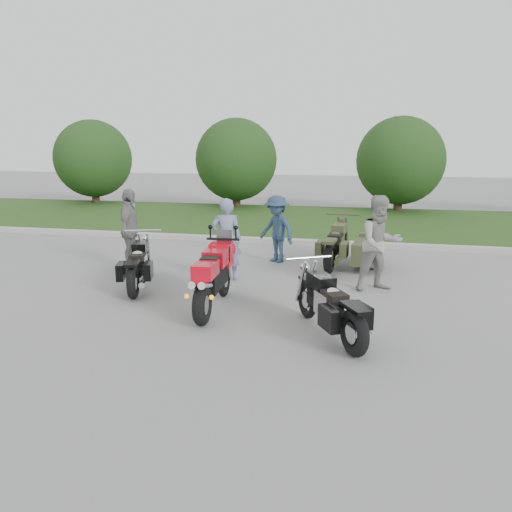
% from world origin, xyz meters
% --- Properties ---
extents(ground, '(80.00, 80.00, 0.00)m').
position_xyz_m(ground, '(0.00, 0.00, 0.00)').
color(ground, gray).
rests_on(ground, ground).
extents(curb, '(60.00, 0.30, 0.15)m').
position_xyz_m(curb, '(0.00, 6.00, 0.07)').
color(curb, '#AEACA4').
rests_on(curb, ground).
extents(grass_strip, '(60.00, 8.00, 0.14)m').
position_xyz_m(grass_strip, '(0.00, 10.15, 0.07)').
color(grass_strip, '#395C1F').
rests_on(grass_strip, ground).
extents(tree_far_left, '(3.60, 3.60, 4.00)m').
position_xyz_m(tree_far_left, '(-10.00, 13.50, 2.19)').
color(tree_far_left, '#3F2B1C').
rests_on(tree_far_left, ground).
extents(tree_mid_left, '(3.60, 3.60, 4.00)m').
position_xyz_m(tree_mid_left, '(-3.00, 13.50, 2.19)').
color(tree_mid_left, '#3F2B1C').
rests_on(tree_mid_left, ground).
extents(tree_mid_right, '(3.60, 3.60, 4.00)m').
position_xyz_m(tree_mid_right, '(4.00, 13.50, 2.19)').
color(tree_mid_right, '#3F2B1C').
rests_on(tree_mid_right, ground).
extents(sportbike_red, '(0.46, 2.27, 1.08)m').
position_xyz_m(sportbike_red, '(0.25, -0.19, 0.63)').
color(sportbike_red, black).
rests_on(sportbike_red, ground).
extents(cruiser_left, '(0.88, 2.22, 0.88)m').
position_xyz_m(cruiser_left, '(-1.64, 0.79, 0.45)').
color(cruiser_left, black).
rests_on(cruiser_left, ground).
extents(cruiser_right, '(1.27, 2.05, 0.88)m').
position_xyz_m(cruiser_right, '(2.35, -1.00, 0.45)').
color(cruiser_right, black).
rests_on(cruiser_right, ground).
extents(cruiser_sidecar, '(1.33, 2.47, 0.95)m').
position_xyz_m(cruiser_sidecar, '(2.53, 3.52, 0.45)').
color(cruiser_sidecar, black).
rests_on(cruiser_sidecar, ground).
extents(person_stripe, '(0.72, 0.55, 1.76)m').
position_xyz_m(person_stripe, '(-0.09, 1.83, 0.88)').
color(person_stripe, gray).
rests_on(person_stripe, ground).
extents(person_grey, '(1.15, 1.07, 1.89)m').
position_xyz_m(person_grey, '(3.07, 1.73, 0.95)').
color(person_grey, '#969691').
rests_on(person_grey, ground).
extents(person_denim, '(1.22, 1.11, 1.64)m').
position_xyz_m(person_denim, '(0.64, 3.70, 0.82)').
color(person_denim, '#283E56').
rests_on(person_denim, ground).
extents(person_back, '(0.69, 1.17, 1.87)m').
position_xyz_m(person_back, '(-2.53, 2.25, 0.93)').
color(person_back, gray).
rests_on(person_back, ground).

